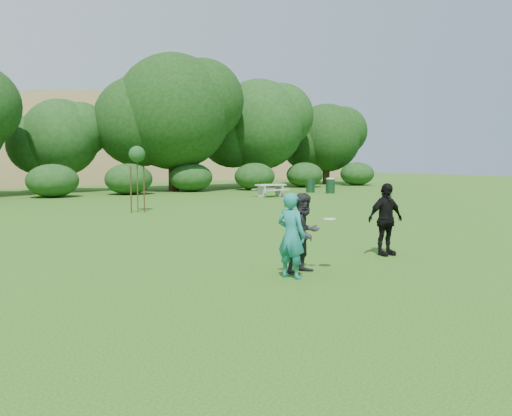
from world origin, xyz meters
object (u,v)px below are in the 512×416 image
at_px(player_teal, 291,235).
at_px(picnic_table, 271,188).
at_px(trash_can_near, 310,186).
at_px(trash_can_lidded, 330,185).
at_px(player_grey, 304,233).
at_px(player_black, 385,219).
at_px(sapling, 137,156).

bearing_deg(player_teal, picnic_table, -53.03).
height_order(trash_can_near, trash_can_lidded, trash_can_lidded).
xyz_separation_m(player_grey, trash_can_near, (17.47, 20.84, -0.36)).
distance_m(player_grey, trash_can_near, 27.20).
distance_m(player_teal, trash_can_near, 27.75).
relative_size(player_grey, trash_can_near, 1.81).
relative_size(picnic_table, trash_can_lidded, 1.71).
height_order(player_black, picnic_table, player_black).
xyz_separation_m(player_teal, player_black, (3.47, 0.79, 0.03)).
relative_size(player_teal, player_grey, 1.03).
height_order(trash_can_near, picnic_table, trash_can_near).
bearing_deg(trash_can_near, player_teal, -130.49).
distance_m(player_teal, picnic_table, 23.27).
xyz_separation_m(player_teal, sapling, (2.80, 14.36, 1.58)).
relative_size(sapling, picnic_table, 1.58).
bearing_deg(sapling, picnic_table, 24.43).
bearing_deg(player_teal, trash_can_near, -58.75).
relative_size(player_black, sapling, 0.61).
relative_size(trash_can_near, picnic_table, 0.50).
bearing_deg(sapling, player_teal, -101.05).
bearing_deg(trash_can_near, player_black, -125.62).
height_order(player_black, trash_can_lidded, player_black).
bearing_deg(player_teal, player_grey, -82.31).
relative_size(player_teal, trash_can_lidded, 1.59).
bearing_deg(trash_can_lidded, player_teal, -133.29).
xyz_separation_m(player_grey, trash_can_lidded, (17.96, 19.39, -0.27)).
bearing_deg(sapling, player_black, -87.20).
distance_m(player_grey, trash_can_lidded, 26.43).
bearing_deg(trash_can_lidded, sapling, -161.38).
xyz_separation_m(player_grey, picnic_table, (12.72, 18.85, -0.30)).
xyz_separation_m(player_black, picnic_table, (9.80, 18.32, -0.35)).
bearing_deg(player_teal, trash_can_lidded, -61.55).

